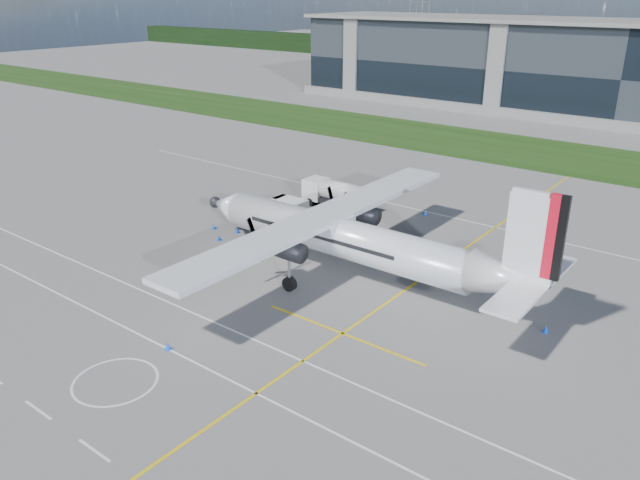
% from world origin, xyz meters
% --- Properties ---
extents(ground, '(400.00, 400.00, 0.00)m').
position_xyz_m(ground, '(0.00, 40.00, 0.00)').
color(ground, slate).
rests_on(ground, ground).
extents(grass_strip, '(400.00, 18.00, 0.04)m').
position_xyz_m(grass_strip, '(0.00, 48.00, 0.02)').
color(grass_strip, '#18370F').
rests_on(grass_strip, ground).
extents(terminal_building, '(120.00, 20.00, 15.00)m').
position_xyz_m(terminal_building, '(0.00, 80.00, 7.50)').
color(terminal_building, black).
rests_on(terminal_building, ground).
extents(pylon_west, '(9.00, 4.60, 30.00)m').
position_xyz_m(pylon_west, '(-80.00, 150.00, 15.00)').
color(pylon_west, gray).
rests_on(pylon_west, ground).
extents(yellow_taxiway_centerline, '(0.20, 70.00, 0.01)m').
position_xyz_m(yellow_taxiway_centerline, '(3.00, 10.00, 0.01)').
color(yellow_taxiway_centerline, yellow).
rests_on(yellow_taxiway_centerline, ground).
extents(white_lane_line, '(90.00, 0.15, 0.01)m').
position_xyz_m(white_lane_line, '(0.00, -14.00, 0.01)').
color(white_lane_line, white).
rests_on(white_lane_line, ground).
extents(turboprop_aircraft, '(30.10, 31.21, 9.36)m').
position_xyz_m(turboprop_aircraft, '(-1.40, 1.39, 4.68)').
color(turboprop_aircraft, white).
rests_on(turboprop_aircraft, ground).
extents(fuel_tanker_truck, '(7.43, 2.42, 2.79)m').
position_xyz_m(fuel_tanker_truck, '(-12.36, 13.40, 1.39)').
color(fuel_tanker_truck, silver).
rests_on(fuel_tanker_truck, ground).
extents(baggage_tug, '(3.41, 2.05, 2.05)m').
position_xyz_m(baggage_tug, '(-13.26, 8.06, 1.02)').
color(baggage_tug, white).
rests_on(baggage_tug, ground).
extents(ground_crew_person, '(0.62, 0.79, 1.79)m').
position_xyz_m(ground_crew_person, '(-8.34, 2.06, 0.90)').
color(ground_crew_person, '#F25907').
rests_on(ground_crew_person, ground).
extents(safety_cone_stbdwing, '(0.36, 0.36, 0.50)m').
position_xyz_m(safety_cone_stbdwing, '(-3.81, 17.11, 0.25)').
color(safety_cone_stbdwing, blue).
rests_on(safety_cone_stbdwing, ground).
extents(safety_cone_tail, '(0.36, 0.36, 0.50)m').
position_xyz_m(safety_cone_tail, '(13.14, 2.05, 0.25)').
color(safety_cone_tail, blue).
rests_on(safety_cone_tail, ground).
extents(safety_cone_nose_port, '(0.36, 0.36, 0.50)m').
position_xyz_m(safety_cone_nose_port, '(-14.78, 0.26, 0.25)').
color(safety_cone_nose_port, blue).
rests_on(safety_cone_nose_port, ground).
extents(safety_cone_portwing, '(0.36, 0.36, 0.50)m').
position_xyz_m(safety_cone_portwing, '(-4.31, -14.02, 0.25)').
color(safety_cone_portwing, blue).
rests_on(safety_cone_portwing, ground).
extents(safety_cone_nose_stbd, '(0.36, 0.36, 0.50)m').
position_xyz_m(safety_cone_nose_stbd, '(-14.82, 2.56, 0.25)').
color(safety_cone_nose_stbd, blue).
rests_on(safety_cone_nose_stbd, ground).
extents(safety_cone_fwd, '(0.36, 0.36, 0.50)m').
position_xyz_m(safety_cone_fwd, '(-17.22, 1.95, 0.25)').
color(safety_cone_fwd, blue).
rests_on(safety_cone_fwd, ground).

